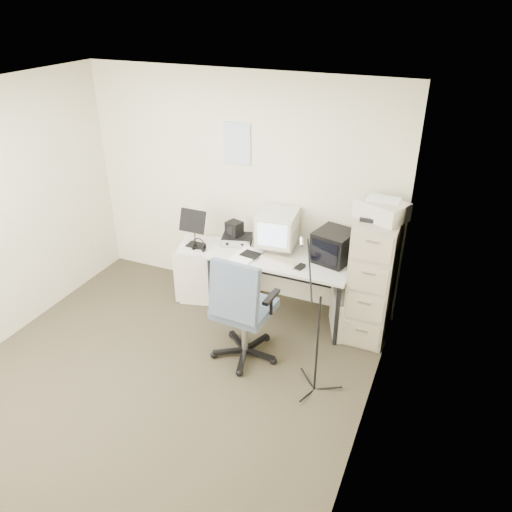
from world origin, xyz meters
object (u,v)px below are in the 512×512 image
at_px(filing_cabinet, 373,279).
at_px(office_chair, 244,307).
at_px(desk, 281,285).
at_px(side_cart, 206,271).

relative_size(filing_cabinet, office_chair, 1.14).
bearing_deg(filing_cabinet, desk, -178.19).
height_order(filing_cabinet, desk, filing_cabinet).
distance_m(filing_cabinet, office_chair, 1.32).
bearing_deg(desk, office_chair, -94.68).
bearing_deg(office_chair, filing_cabinet, 43.15).
bearing_deg(filing_cabinet, office_chair, -140.51).
bearing_deg(office_chair, side_cart, 140.18).
xyz_separation_m(filing_cabinet, office_chair, (-1.02, -0.84, -0.08)).
bearing_deg(side_cart, filing_cabinet, -14.37).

